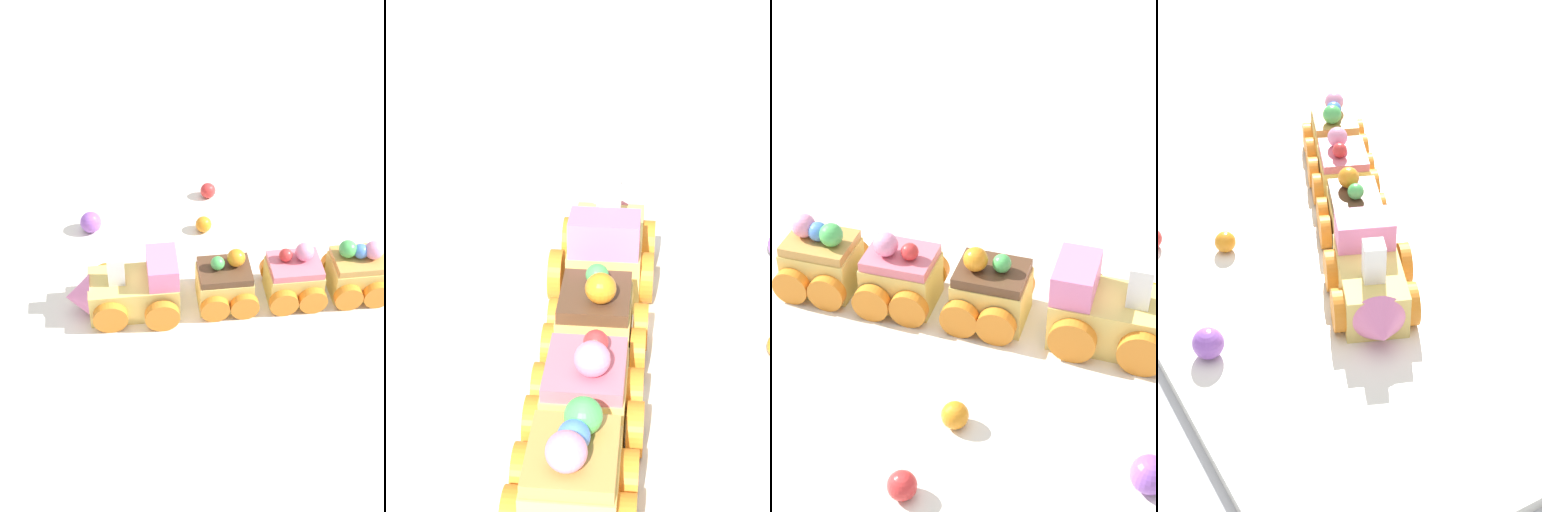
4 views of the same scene
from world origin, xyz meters
TOP-DOWN VIEW (x-y plane):
  - ground_plane at (0.00, 0.00)m, footprint 10.00×10.00m
  - display_board at (0.00, 0.00)m, footprint 0.65×0.46m
  - cake_train_locomotive at (0.10, -0.05)m, footprint 0.13×0.10m
  - cake_car_chocolate at (-0.00, -0.01)m, footprint 0.08×0.09m
  - cake_car_strawberry at (-0.07, 0.02)m, footprint 0.08×0.09m
  - cake_car_caramel at (-0.14, 0.05)m, footprint 0.08×0.09m

SIDE VIEW (x-z plane):
  - ground_plane at x=0.00m, z-range 0.00..0.00m
  - display_board at x=0.00m, z-range 0.00..0.01m
  - cake_car_strawberry at x=-0.07m, z-range 0.00..0.07m
  - cake_car_chocolate at x=0.00m, z-range 0.00..0.07m
  - cake_car_caramel at x=-0.14m, z-range 0.00..0.07m
  - cake_train_locomotive at x=0.10m, z-range 0.00..0.08m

